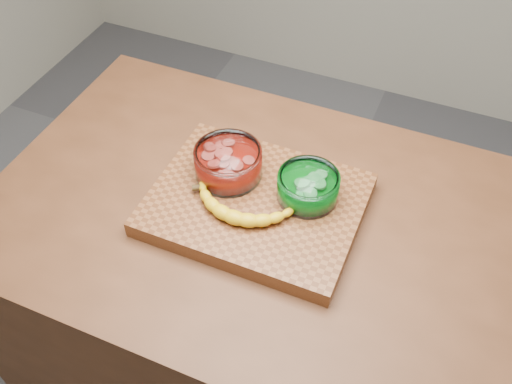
% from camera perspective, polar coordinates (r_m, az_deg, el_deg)
% --- Properties ---
extents(ground, '(3.50, 3.50, 0.00)m').
position_cam_1_polar(ground, '(2.03, 0.00, -18.65)').
color(ground, '#4E4E53').
rests_on(ground, ground).
extents(counter, '(1.20, 0.80, 0.90)m').
position_cam_1_polar(counter, '(1.63, 0.00, -12.22)').
color(counter, '#502C18').
rests_on(counter, ground).
extents(cutting_board, '(0.45, 0.35, 0.04)m').
position_cam_1_polar(cutting_board, '(1.25, 0.00, -1.24)').
color(cutting_board, brown).
rests_on(cutting_board, counter).
extents(bowl_red, '(0.15, 0.15, 0.07)m').
position_cam_1_polar(bowl_red, '(1.26, -2.79, 2.91)').
color(bowl_red, white).
rests_on(bowl_red, cutting_board).
extents(bowl_green, '(0.13, 0.13, 0.06)m').
position_cam_1_polar(bowl_green, '(1.22, 5.22, 0.52)').
color(bowl_green, white).
rests_on(bowl_green, cutting_board).
extents(banana, '(0.25, 0.11, 0.04)m').
position_cam_1_polar(banana, '(1.19, -1.68, -1.60)').
color(banana, gold).
rests_on(banana, cutting_board).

